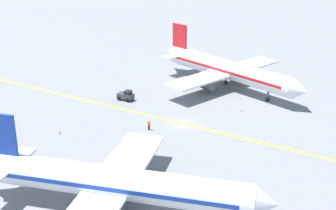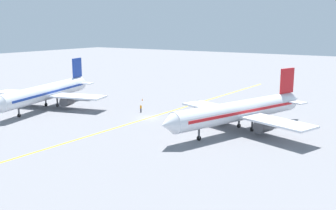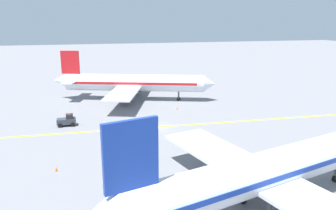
% 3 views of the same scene
% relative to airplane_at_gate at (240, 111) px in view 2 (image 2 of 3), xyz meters
% --- Properties ---
extents(ground_plane, '(400.00, 400.00, 0.00)m').
position_rel_airplane_at_gate_xyz_m(ground_plane, '(19.97, 0.55, -3.71)').
color(ground_plane, slate).
extents(apron_yellow_centreline, '(5.84, 119.89, 0.01)m').
position_rel_airplane_at_gate_xyz_m(apron_yellow_centreline, '(19.97, 0.55, -3.71)').
color(apron_yellow_centreline, yellow).
rests_on(apron_yellow_centreline, ground).
extents(airplane_at_gate, '(28.15, 34.48, 10.60)m').
position_rel_airplane_at_gate_xyz_m(airplane_at_gate, '(0.00, 0.00, 0.00)').
color(airplane_at_gate, silver).
rests_on(airplane_at_gate, ground).
extents(airplane_adjacent_stand, '(28.41, 35.08, 10.60)m').
position_rel_airplane_at_gate_xyz_m(airplane_adjacent_stand, '(45.72, 5.29, 0.00)').
color(airplane_adjacent_stand, silver).
rests_on(airplane_adjacent_stand, ground).
extents(baggage_tug_dark, '(1.76, 3.00, 2.11)m').
position_rel_airplane_at_gate_xyz_m(baggage_tug_dark, '(15.40, -13.45, -2.81)').
color(baggage_tug_dark, '#333842').
rests_on(baggage_tug_dark, ground).
extents(ground_crew_worker, '(0.24, 0.58, 1.68)m').
position_rel_airplane_at_gate_xyz_m(ground_crew_worker, '(24.71, -2.94, -2.80)').
color(ground_crew_worker, '#23232D').
rests_on(ground_crew_worker, ground).
extents(traffic_cone_near_nose, '(0.32, 0.32, 0.55)m').
position_rel_airplane_at_gate_xyz_m(traffic_cone_near_nose, '(32.68, -14.21, -3.43)').
color(traffic_cone_near_nose, orange).
rests_on(traffic_cone_near_nose, ground).
extents(traffic_cone_mid_apron, '(0.32, 0.32, 0.55)m').
position_rel_airplane_at_gate_xyz_m(traffic_cone_mid_apron, '(10.30, 7.08, -3.43)').
color(traffic_cone_mid_apron, orange).
rests_on(traffic_cone_mid_apron, ground).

